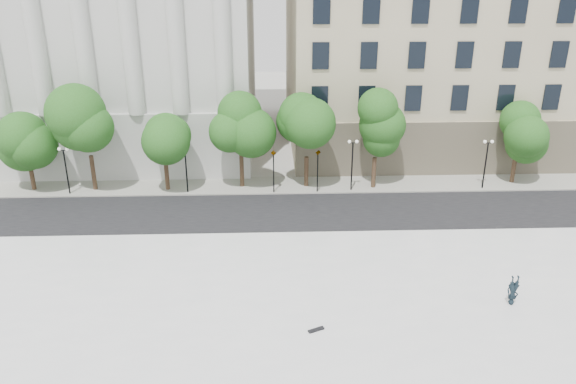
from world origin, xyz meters
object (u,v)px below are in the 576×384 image
Objects in this scene: traffic_light_west at (273,151)px; traffic_light_east at (318,151)px; skateboard at (316,330)px; person_lying at (512,300)px.

traffic_light_west is 3.61m from traffic_light_east.
skateboard is (-1.72, -19.62, -3.16)m from traffic_light_east.
traffic_light_west reaches higher than person_lying.
traffic_light_west is 2.45× the size of person_lying.
traffic_light_east is at bearing 0.00° from traffic_light_west.
person_lying is at bearing -62.63° from traffic_light_east.
person_lying is (9.12, -17.61, -2.97)m from traffic_light_east.
traffic_light_east is at bearing 60.21° from skateboard.
traffic_light_west is 4.88× the size of skateboard.
person_lying is (12.73, -17.61, -3.04)m from traffic_light_west.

